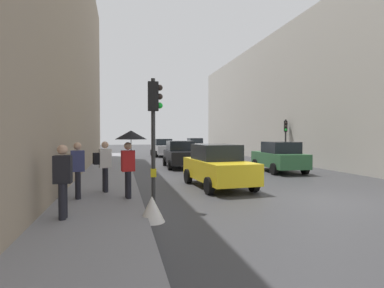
% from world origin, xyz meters
% --- Properties ---
extents(ground_plane, '(120.00, 120.00, 0.00)m').
position_xyz_m(ground_plane, '(0.00, 0.00, 0.00)').
color(ground_plane, '#38383A').
extents(sidewalk_kerb, '(2.59, 40.00, 0.16)m').
position_xyz_m(sidewalk_kerb, '(-7.22, 6.00, 0.08)').
color(sidewalk_kerb, gray).
rests_on(sidewalk_kerb, ground).
extents(building_facade_right, '(12.00, 34.34, 10.75)m').
position_xyz_m(building_facade_right, '(11.93, 17.11, 5.37)').
color(building_facade_right, '#B2ADA3').
rests_on(building_facade_right, ground).
extents(traffic_light_near_left, '(0.43, 0.25, 3.80)m').
position_xyz_m(traffic_light_near_left, '(-5.61, 0.21, 2.62)').
color(traffic_light_near_left, '#2D2D2D').
rests_on(traffic_light_near_left, ground).
extents(traffic_light_mid_street, '(0.34, 0.45, 3.34)m').
position_xyz_m(traffic_light_mid_street, '(5.62, 12.20, 2.30)').
color(traffic_light_mid_street, '#2D2D2D').
rests_on(traffic_light_mid_street, ground).
extents(car_white_compact, '(2.02, 4.20, 1.76)m').
position_xyz_m(car_white_compact, '(2.52, 28.78, 0.88)').
color(car_white_compact, silver).
rests_on(car_white_compact, ground).
extents(car_green_estate, '(2.23, 4.31, 1.76)m').
position_xyz_m(car_green_estate, '(2.44, 7.44, 0.88)').
color(car_green_estate, '#2D6038').
rests_on(car_green_estate, ground).
extents(car_silver_hatchback, '(2.24, 4.31, 1.76)m').
position_xyz_m(car_silver_hatchback, '(-2.45, 21.91, 0.88)').
color(car_silver_hatchback, '#BCBCC1').
rests_on(car_silver_hatchback, ground).
extents(car_yellow_taxi, '(2.25, 4.32, 1.76)m').
position_xyz_m(car_yellow_taxi, '(-2.66, 3.28, 0.88)').
color(car_yellow_taxi, yellow).
rests_on(car_yellow_taxi, ground).
extents(car_dark_suv, '(2.10, 4.24, 1.76)m').
position_xyz_m(car_dark_suv, '(-2.71, 11.14, 0.88)').
color(car_dark_suv, black).
rests_on(car_dark_suv, ground).
extents(pedestrian_with_umbrella, '(1.00, 1.00, 2.14)m').
position_xyz_m(pedestrian_with_umbrella, '(-6.27, 1.11, 1.84)').
color(pedestrian_with_umbrella, black).
rests_on(pedestrian_with_umbrella, sidewalk_kerb).
extents(pedestrian_with_black_backpack, '(0.65, 0.41, 1.77)m').
position_xyz_m(pedestrian_with_black_backpack, '(-7.14, 2.33, 1.16)').
color(pedestrian_with_black_backpack, black).
rests_on(pedestrian_with_black_backpack, sidewalk_kerb).
extents(pedestrian_with_grey_backpack, '(0.64, 0.39, 1.77)m').
position_xyz_m(pedestrian_with_grey_backpack, '(-7.92, 1.36, 1.16)').
color(pedestrian_with_grey_backpack, black).
rests_on(pedestrian_with_grey_backpack, sidewalk_kerb).
extents(pedestrian_in_dark_coat, '(0.42, 0.36, 1.77)m').
position_xyz_m(pedestrian_in_dark_coat, '(-7.90, -0.99, 1.13)').
color(pedestrian_in_dark_coat, black).
rests_on(pedestrian_in_dark_coat, sidewalk_kerb).
extents(warning_sign_triangle, '(0.64, 0.64, 0.65)m').
position_xyz_m(warning_sign_triangle, '(-5.81, -1.20, 0.33)').
color(warning_sign_triangle, silver).
rests_on(warning_sign_triangle, ground).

